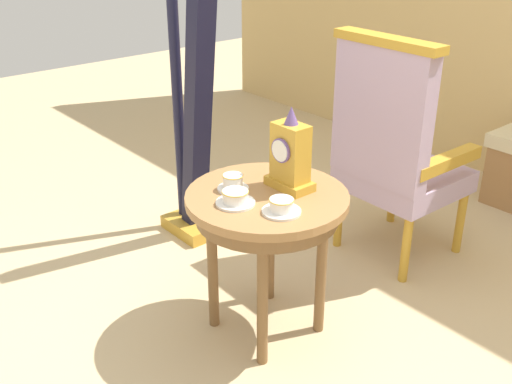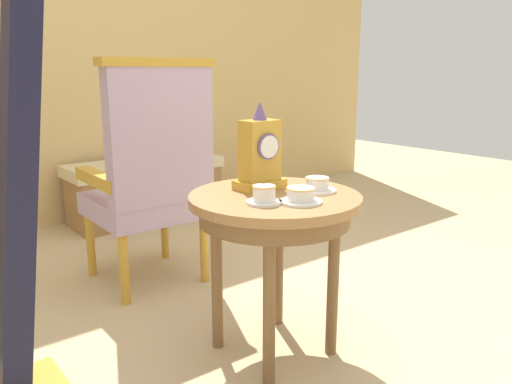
{
  "view_description": "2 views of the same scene",
  "coord_description": "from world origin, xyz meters",
  "views": [
    {
      "loc": [
        1.54,
        -1.47,
        1.67
      ],
      "look_at": [
        -0.11,
        -0.07,
        0.64
      ],
      "focal_mm": 43.09,
      "sensor_mm": 36.0,
      "label": 1
    },
    {
      "loc": [
        -1.28,
        -1.44,
        1.09
      ],
      "look_at": [
        -0.05,
        0.1,
        0.62
      ],
      "focal_mm": 36.07,
      "sensor_mm": 36.0,
      "label": 2
    }
  ],
  "objects": [
    {
      "name": "armchair",
      "position": [
        -0.14,
        0.82,
        0.59
      ],
      "size": [
        0.56,
        0.54,
        1.14
      ],
      "color": "#B299B7",
      "rests_on": "ground"
    },
    {
      "name": "wall_back",
      "position": [
        0.0,
        2.25,
        1.4
      ],
      "size": [
        6.0,
        0.1,
        2.8
      ],
      "primitive_type": "cube",
      "color": "tan",
      "rests_on": "ground"
    },
    {
      "name": "ground_plane",
      "position": [
        0.0,
        0.0,
        0.0
      ],
      "size": [
        10.0,
        10.0,
        0.0
      ],
      "primitive_type": "plane",
      "color": "tan"
    },
    {
      "name": "teacup_left",
      "position": [
        -0.19,
        -0.12,
        0.67
      ],
      "size": [
        0.12,
        0.12,
        0.06
      ],
      "color": "white",
      "rests_on": "side_table"
    },
    {
      "name": "mantel_clock",
      "position": [
        -0.06,
        0.06,
        0.77
      ],
      "size": [
        0.19,
        0.11,
        0.34
      ],
      "color": "gold",
      "rests_on": "side_table"
    },
    {
      "name": "teacup_center",
      "position": [
        0.08,
        -0.11,
        0.66
      ],
      "size": [
        0.15,
        0.15,
        0.06
      ],
      "color": "white",
      "rests_on": "side_table"
    },
    {
      "name": "side_table",
      "position": [
        -0.07,
        -0.04,
        0.56
      ],
      "size": [
        0.64,
        0.64,
        0.64
      ],
      "color": "#9E7042",
      "rests_on": "ground"
    },
    {
      "name": "teacup_right",
      "position": [
        -0.09,
        -0.19,
        0.66
      ],
      "size": [
        0.15,
        0.15,
        0.06
      ],
      "color": "white",
      "rests_on": "side_table"
    },
    {
      "name": "window_bench",
      "position": [
        0.39,
        1.95,
        0.22
      ],
      "size": [
        1.13,
        0.4,
        0.44
      ],
      "color": "beige",
      "rests_on": "ground"
    }
  ]
}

